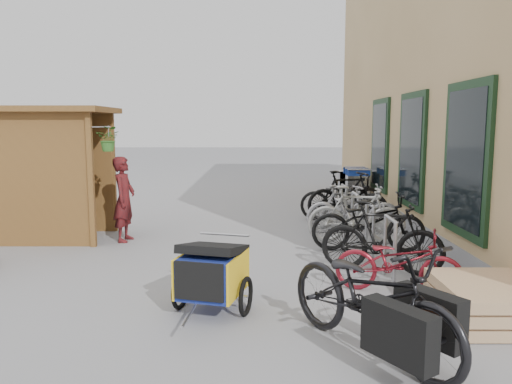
{
  "coord_description": "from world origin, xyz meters",
  "views": [
    {
      "loc": [
        0.53,
        -6.54,
        2.09
      ],
      "look_at": [
        0.5,
        1.5,
        1.0
      ],
      "focal_mm": 35.0,
      "sensor_mm": 36.0,
      "label": 1
    }
  ],
  "objects_px": {
    "kiosk": "(48,154)",
    "bike_3": "(357,215)",
    "pallet_stack": "(488,301)",
    "bike_4": "(353,209)",
    "bike_2": "(368,222)",
    "bike_5": "(343,207)",
    "bike_0": "(398,262)",
    "cargo_bike": "(373,298)",
    "shopping_carts": "(353,183)",
    "bike_6": "(344,199)",
    "bike_1": "(382,237)",
    "child_trailer": "(212,271)",
    "person_kiosk": "(124,199)",
    "bike_7": "(346,195)"
  },
  "relations": [
    {
      "from": "kiosk",
      "to": "bike_3",
      "type": "height_order",
      "value": "kiosk"
    },
    {
      "from": "pallet_stack",
      "to": "bike_4",
      "type": "height_order",
      "value": "bike_4"
    },
    {
      "from": "bike_2",
      "to": "bike_5",
      "type": "xyz_separation_m",
      "value": [
        -0.11,
        1.77,
        -0.04
      ]
    },
    {
      "from": "bike_0",
      "to": "bike_5",
      "type": "distance_m",
      "value": 3.87
    },
    {
      "from": "cargo_bike",
      "to": "shopping_carts",
      "type": "bearing_deg",
      "value": 47.22
    },
    {
      "from": "bike_5",
      "to": "pallet_stack",
      "type": "bearing_deg",
      "value": 172.27
    },
    {
      "from": "kiosk",
      "to": "bike_4",
      "type": "distance_m",
      "value": 5.77
    },
    {
      "from": "kiosk",
      "to": "pallet_stack",
      "type": "bearing_deg",
      "value": -31.66
    },
    {
      "from": "bike_2",
      "to": "bike_6",
      "type": "bearing_deg",
      "value": 4.21
    },
    {
      "from": "shopping_carts",
      "to": "bike_6",
      "type": "height_order",
      "value": "shopping_carts"
    },
    {
      "from": "bike_1",
      "to": "bike_2",
      "type": "height_order",
      "value": "bike_1"
    },
    {
      "from": "kiosk",
      "to": "bike_6",
      "type": "xyz_separation_m",
      "value": [
        5.67,
        1.68,
        -1.06
      ]
    },
    {
      "from": "pallet_stack",
      "to": "bike_4",
      "type": "relative_size",
      "value": 0.67
    },
    {
      "from": "bike_0",
      "to": "bike_4",
      "type": "relative_size",
      "value": 0.86
    },
    {
      "from": "child_trailer",
      "to": "bike_5",
      "type": "distance_m",
      "value": 4.99
    },
    {
      "from": "child_trailer",
      "to": "bike_0",
      "type": "relative_size",
      "value": 0.94
    },
    {
      "from": "cargo_bike",
      "to": "person_kiosk",
      "type": "xyz_separation_m",
      "value": [
        -3.43,
        4.5,
        0.23
      ]
    },
    {
      "from": "kiosk",
      "to": "bike_5",
      "type": "bearing_deg",
      "value": 8.81
    },
    {
      "from": "shopping_carts",
      "to": "bike_3",
      "type": "xyz_separation_m",
      "value": [
        -0.73,
        -4.19,
        -0.08
      ]
    },
    {
      "from": "shopping_carts",
      "to": "bike_7",
      "type": "height_order",
      "value": "bike_7"
    },
    {
      "from": "person_kiosk",
      "to": "kiosk",
      "type": "bearing_deg",
      "value": 87.88
    },
    {
      "from": "shopping_carts",
      "to": "bike_2",
      "type": "distance_m",
      "value": 4.8
    },
    {
      "from": "bike_5",
      "to": "bike_7",
      "type": "relative_size",
      "value": 0.82
    },
    {
      "from": "bike_0",
      "to": "bike_6",
      "type": "bearing_deg",
      "value": 16.61
    },
    {
      "from": "shopping_carts",
      "to": "child_trailer",
      "type": "xyz_separation_m",
      "value": [
        -2.98,
        -7.45,
        -0.13
      ]
    },
    {
      "from": "bike_1",
      "to": "bike_2",
      "type": "xyz_separation_m",
      "value": [
        0.08,
        1.23,
        -0.03
      ]
    },
    {
      "from": "pallet_stack",
      "to": "person_kiosk",
      "type": "bearing_deg",
      "value": 142.87
    },
    {
      "from": "bike_2",
      "to": "bike_5",
      "type": "relative_size",
      "value": 1.24
    },
    {
      "from": "person_kiosk",
      "to": "bike_0",
      "type": "height_order",
      "value": "person_kiosk"
    },
    {
      "from": "bike_3",
      "to": "bike_4",
      "type": "xyz_separation_m",
      "value": [
        0.1,
        0.85,
        -0.04
      ]
    },
    {
      "from": "bike_1",
      "to": "bike_6",
      "type": "relative_size",
      "value": 0.91
    },
    {
      "from": "cargo_bike",
      "to": "person_kiosk",
      "type": "relative_size",
      "value": 1.39
    },
    {
      "from": "pallet_stack",
      "to": "bike_5",
      "type": "height_order",
      "value": "bike_5"
    },
    {
      "from": "bike_1",
      "to": "bike_5",
      "type": "bearing_deg",
      "value": 19.37
    },
    {
      "from": "kiosk",
      "to": "child_trailer",
      "type": "distance_m",
      "value": 5.01
    },
    {
      "from": "shopping_carts",
      "to": "person_kiosk",
      "type": "relative_size",
      "value": 1.03
    },
    {
      "from": "cargo_bike",
      "to": "bike_5",
      "type": "xyz_separation_m",
      "value": [
        0.68,
        5.54,
        -0.09
      ]
    },
    {
      "from": "shopping_carts",
      "to": "bike_4",
      "type": "bearing_deg",
      "value": -100.61
    },
    {
      "from": "pallet_stack",
      "to": "bike_3",
      "type": "xyz_separation_m",
      "value": [
        -0.73,
        3.52,
        0.3
      ]
    },
    {
      "from": "child_trailer",
      "to": "bike_6",
      "type": "height_order",
      "value": "bike_6"
    },
    {
      "from": "person_kiosk",
      "to": "bike_4",
      "type": "bearing_deg",
      "value": -75.41
    },
    {
      "from": "person_kiosk",
      "to": "bike_1",
      "type": "bearing_deg",
      "value": -109.84
    },
    {
      "from": "bike_5",
      "to": "bike_1",
      "type": "bearing_deg",
      "value": 163.8
    },
    {
      "from": "bike_3",
      "to": "bike_4",
      "type": "height_order",
      "value": "bike_3"
    },
    {
      "from": "bike_4",
      "to": "bike_3",
      "type": "bearing_deg",
      "value": 175.88
    },
    {
      "from": "person_kiosk",
      "to": "bike_4",
      "type": "relative_size",
      "value": 0.85
    },
    {
      "from": "pallet_stack",
      "to": "bike_2",
      "type": "height_order",
      "value": "bike_2"
    },
    {
      "from": "cargo_bike",
      "to": "bike_2",
      "type": "relative_size",
      "value": 1.14
    },
    {
      "from": "kiosk",
      "to": "bike_4",
      "type": "height_order",
      "value": "kiosk"
    },
    {
      "from": "pallet_stack",
      "to": "bike_5",
      "type": "relative_size",
      "value": 0.8
    }
  ]
}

